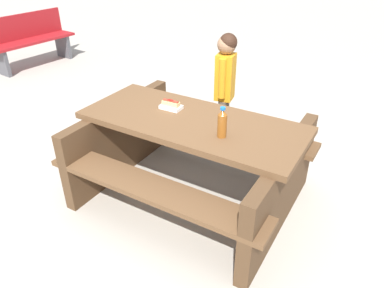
# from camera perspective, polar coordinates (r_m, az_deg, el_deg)

# --- Properties ---
(ground_plane) EXTENTS (30.00, 30.00, 0.00)m
(ground_plane) POSITION_cam_1_polar(r_m,az_deg,el_deg) (3.30, 0.00, -7.88)
(ground_plane) COLOR #ADA599
(ground_plane) RESTS_ON ground
(picnic_table) EXTENTS (1.85, 1.47, 0.75)m
(picnic_table) POSITION_cam_1_polar(r_m,az_deg,el_deg) (3.05, 0.00, -1.30)
(picnic_table) COLOR brown
(picnic_table) RESTS_ON ground
(soda_bottle) EXTENTS (0.07, 0.07, 0.23)m
(soda_bottle) POSITION_cam_1_polar(r_m,az_deg,el_deg) (2.61, 4.75, 3.25)
(soda_bottle) COLOR brown
(soda_bottle) RESTS_ON picnic_table
(hotdog_tray) EXTENTS (0.19, 0.12, 0.08)m
(hotdog_tray) POSITION_cam_1_polar(r_m,az_deg,el_deg) (3.07, -3.30, 6.08)
(hotdog_tray) COLOR white
(hotdog_tray) RESTS_ON picnic_table
(child_in_coat) EXTENTS (0.21, 0.30, 1.22)m
(child_in_coat) POSITION_cam_1_polar(r_m,az_deg,el_deg) (3.71, 5.24, 10.32)
(child_in_coat) COLOR brown
(child_in_coat) RESTS_ON ground
(park_bench_mid) EXTENTS (0.47, 1.52, 0.85)m
(park_bench_mid) POSITION_cam_1_polar(r_m,az_deg,el_deg) (7.03, -24.16, 14.75)
(park_bench_mid) COLOR maroon
(park_bench_mid) RESTS_ON ground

